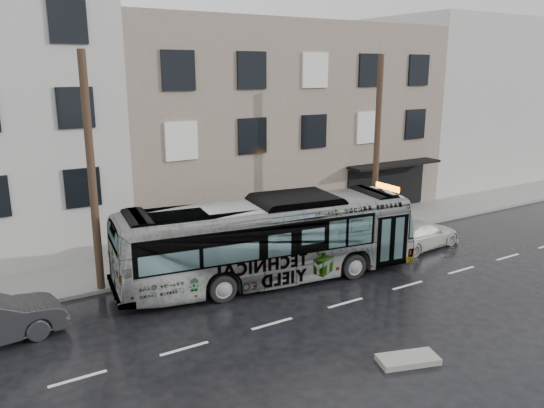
{
  "coord_description": "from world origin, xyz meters",
  "views": [
    {
      "loc": [
        -11.8,
        -16.63,
        8.44
      ],
      "look_at": [
        -0.17,
        2.5,
        2.74
      ],
      "focal_mm": 35.0,
      "sensor_mm": 36.0,
      "label": 1
    }
  ],
  "objects": [
    {
      "name": "utility_pole_rear",
      "position": [
        -7.5,
        3.3,
        4.65
      ],
      "size": [
        0.3,
        0.3,
        9.0
      ],
      "primitive_type": "cylinder",
      "color": "#412F20",
      "rests_on": "sidewalk"
    },
    {
      "name": "sign_post",
      "position": [
        7.6,
        3.3,
        1.35
      ],
      "size": [
        0.06,
        0.06,
        2.4
      ],
      "primitive_type": "cylinder",
      "color": "slate",
      "rests_on": "sidewalk"
    },
    {
      "name": "white_sedan",
      "position": [
        7.09,
        0.64,
        0.67
      ],
      "size": [
        4.8,
        2.33,
        1.34
      ],
      "primitive_type": "imported",
      "rotation": [
        0.0,
        0.0,
        1.67
      ],
      "color": "#BAB9B0",
      "rests_on": "ground"
    },
    {
      "name": "slush_pile",
      "position": [
        -1.02,
        -6.69,
        0.09
      ],
      "size": [
        1.96,
        1.31,
        0.18
      ],
      "primitive_type": "cube",
      "rotation": [
        0.0,
        0.0,
        -0.31
      ],
      "color": "gray",
      "rests_on": "ground"
    },
    {
      "name": "bus",
      "position": [
        -1.3,
        0.92,
        1.74
      ],
      "size": [
        12.74,
        4.54,
        3.47
      ],
      "primitive_type": "imported",
      "rotation": [
        0.0,
        0.0,
        1.44
      ],
      "color": "#B2B2B2",
      "rests_on": "ground"
    },
    {
      "name": "building_taupe",
      "position": [
        5.0,
        12.7,
        5.5
      ],
      "size": [
        20.0,
        12.0,
        11.0
      ],
      "primitive_type": "cube",
      "color": "gray",
      "rests_on": "ground"
    },
    {
      "name": "utility_pole_front",
      "position": [
        6.5,
        3.3,
        4.65
      ],
      "size": [
        0.3,
        0.3,
        9.0
      ],
      "primitive_type": "cylinder",
      "color": "#412F20",
      "rests_on": "sidewalk"
    },
    {
      "name": "sidewalk",
      "position": [
        0.0,
        4.9,
        0.07
      ],
      "size": [
        90.0,
        3.6,
        0.15
      ],
      "primitive_type": "cube",
      "color": "gray",
      "rests_on": "ground"
    },
    {
      "name": "ground",
      "position": [
        0.0,
        0.0,
        0.0
      ],
      "size": [
        120.0,
        120.0,
        0.0
      ],
      "primitive_type": "plane",
      "color": "black",
      "rests_on": "ground"
    },
    {
      "name": "building_filler",
      "position": [
        24.0,
        12.7,
        6.0
      ],
      "size": [
        18.0,
        12.0,
        12.0
      ],
      "primitive_type": "cube",
      "color": "#B3AFA9",
      "rests_on": "ground"
    }
  ]
}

